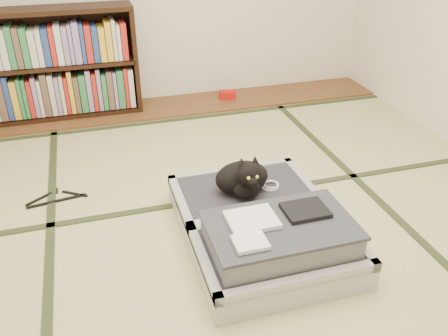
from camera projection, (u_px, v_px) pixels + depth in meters
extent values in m
plane|color=#C2BC81|center=(233.00, 236.00, 2.70)|extent=(4.50, 4.50, 0.00)
cube|color=brown|center=(168.00, 107.00, 4.36)|extent=(4.00, 0.50, 0.02)
cube|color=#B8120E|center=(227.00, 95.00, 4.51)|extent=(0.16, 0.12, 0.07)
cube|color=#2D381E|center=(49.00, 270.00, 2.45)|extent=(0.05, 4.50, 0.01)
cube|color=#2D381E|center=(386.00, 207.00, 2.95)|extent=(0.05, 4.50, 0.01)
cube|color=#2D381E|center=(214.00, 199.00, 3.03)|extent=(4.00, 0.05, 0.01)
cube|color=#2D381E|center=(174.00, 120.00, 4.12)|extent=(4.00, 0.05, 0.01)
cube|color=black|center=(134.00, 58.00, 4.13)|extent=(0.04, 0.30, 0.85)
cube|color=black|center=(66.00, 113.00, 4.19)|extent=(1.32, 0.30, 0.04)
cube|color=black|center=(48.00, 10.00, 3.76)|extent=(1.32, 0.30, 0.04)
cube|color=black|center=(58.00, 64.00, 3.97)|extent=(1.26, 0.30, 0.03)
cube|color=black|center=(58.00, 59.00, 4.09)|extent=(1.32, 0.02, 0.85)
cube|color=gray|center=(62.00, 90.00, 4.07)|extent=(1.19, 0.21, 0.36)
cube|color=gray|center=(54.00, 42.00, 3.86)|extent=(1.19, 0.21, 0.32)
cube|color=#B8B8BD|center=(278.00, 260.00, 2.42)|extent=(0.82, 0.55, 0.14)
cube|color=#32323B|center=(279.00, 254.00, 2.40)|extent=(0.74, 0.46, 0.11)
cube|color=#B8B8BD|center=(300.00, 282.00, 2.17)|extent=(0.82, 0.04, 0.05)
cube|color=#B8B8BD|center=(262.00, 220.00, 2.59)|extent=(0.82, 0.04, 0.05)
cube|color=#B8B8BD|center=(204.00, 263.00, 2.28)|extent=(0.04, 0.55, 0.05)
cube|color=#B8B8BD|center=(348.00, 234.00, 2.48)|extent=(0.04, 0.55, 0.05)
cube|color=#B8B8BD|center=(244.00, 202.00, 2.87)|extent=(0.82, 0.55, 0.14)
cube|color=#32323B|center=(244.00, 197.00, 2.86)|extent=(0.74, 0.46, 0.11)
cube|color=#B8B8BD|center=(259.00, 215.00, 2.63)|extent=(0.82, 0.04, 0.05)
cube|color=#B8B8BD|center=(232.00, 172.00, 3.05)|extent=(0.82, 0.04, 0.05)
cube|color=#B8B8BD|center=(181.00, 202.00, 2.74)|extent=(0.04, 0.55, 0.05)
cube|color=#B8B8BD|center=(304.00, 182.00, 2.93)|extent=(0.04, 0.55, 0.05)
cylinder|color=black|center=(260.00, 217.00, 2.61)|extent=(0.74, 0.03, 0.03)
cube|color=gray|center=(280.00, 238.00, 2.35)|extent=(0.70, 0.43, 0.14)
cube|color=#3B3B43|center=(281.00, 225.00, 2.31)|extent=(0.72, 0.45, 0.02)
cube|color=white|center=(252.00, 219.00, 2.31)|extent=(0.24, 0.20, 0.02)
cube|color=black|center=(305.00, 210.00, 2.38)|extent=(0.22, 0.18, 0.02)
cube|color=white|center=(250.00, 242.00, 2.16)|extent=(0.15, 0.13, 0.02)
cube|color=white|center=(251.00, 306.00, 2.13)|extent=(0.07, 0.01, 0.05)
cube|color=white|center=(278.00, 302.00, 2.17)|extent=(0.05, 0.01, 0.04)
cube|color=orange|center=(353.00, 283.00, 2.26)|extent=(0.05, 0.01, 0.04)
cube|color=#197F33|center=(339.00, 283.00, 2.23)|extent=(0.04, 0.01, 0.03)
ellipsoid|color=black|center=(242.00, 178.00, 2.77)|extent=(0.32, 0.21, 0.20)
ellipsoid|color=black|center=(247.00, 189.00, 2.70)|extent=(0.16, 0.11, 0.11)
ellipsoid|color=black|center=(249.00, 174.00, 2.62)|extent=(0.14, 0.13, 0.13)
sphere|color=black|center=(252.00, 182.00, 2.58)|extent=(0.06, 0.06, 0.06)
cone|color=black|center=(241.00, 162.00, 2.59)|extent=(0.05, 0.06, 0.06)
cone|color=black|center=(255.00, 160.00, 2.61)|extent=(0.05, 0.06, 0.06)
sphere|color=#A5BF33|center=(249.00, 178.00, 2.56)|extent=(0.02, 0.02, 0.02)
sphere|color=#A5BF33|center=(257.00, 177.00, 2.57)|extent=(0.02, 0.02, 0.02)
cylinder|color=black|center=(253.00, 177.00, 2.91)|extent=(0.19, 0.12, 0.04)
torus|color=white|center=(270.00, 186.00, 2.86)|extent=(0.11, 0.11, 0.02)
torus|color=white|center=(271.00, 185.00, 2.85)|extent=(0.10, 0.10, 0.01)
cube|color=black|center=(57.00, 201.00, 3.00)|extent=(0.37, 0.07, 0.01)
cube|color=black|center=(39.00, 199.00, 3.02)|extent=(0.16, 0.12, 0.01)
cube|color=black|center=(75.00, 194.00, 3.08)|extent=(0.16, 0.12, 0.01)
cylinder|color=black|center=(57.00, 190.00, 3.11)|extent=(0.01, 0.06, 0.01)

